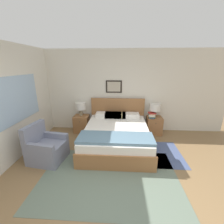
{
  "coord_description": "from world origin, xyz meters",
  "views": [
    {
      "loc": [
        0.13,
        -1.81,
        2.12
      ],
      "look_at": [
        -0.09,
        1.64,
        1.03
      ],
      "focal_mm": 24.0,
      "sensor_mm": 36.0,
      "label": 1
    }
  ],
  "objects": [
    {
      "name": "book_slim_near_top",
      "position": [
        1.09,
        2.67,
        0.67
      ],
      "size": [
        0.19,
        0.24,
        0.03
      ],
      "rotation": [
        0.0,
        0.0,
        -0.12
      ],
      "color": "beige",
      "rests_on": "book_novel_upper"
    },
    {
      "name": "book_hardcover_middle",
      "position": [
        1.09,
        2.67,
        0.59
      ],
      "size": [
        0.19,
        0.23,
        0.04
      ],
      "rotation": [
        0.0,
        0.0,
        0.01
      ],
      "color": "#4C7551",
      "rests_on": "book_thick_bottom"
    },
    {
      "name": "nightstand_near_window",
      "position": [
        -1.16,
        2.72,
        0.27
      ],
      "size": [
        0.46,
        0.46,
        0.55
      ],
      "color": "#936038",
      "rests_on": "ground_plane"
    },
    {
      "name": "bed",
      "position": [
        0.02,
        1.9,
        0.3
      ],
      "size": [
        1.72,
        2.13,
        1.1
      ],
      "color": "#936038",
      "rests_on": "ground_plane"
    },
    {
      "name": "armchair",
      "position": [
        -1.57,
        1.11,
        0.29
      ],
      "size": [
        0.81,
        0.78,
        0.87
      ],
      "rotation": [
        0.0,
        0.0,
        -1.72
      ],
      "color": "gray",
      "rests_on": "ground_plane"
    },
    {
      "name": "table_lamp_by_door",
      "position": [
        1.19,
        2.74,
        0.85
      ],
      "size": [
        0.33,
        0.33,
        0.43
      ],
      "color": "gray",
      "rests_on": "nightstand_by_door"
    },
    {
      "name": "book_paperback_top",
      "position": [
        1.09,
        2.67,
        0.7
      ],
      "size": [
        0.23,
        0.23,
        0.03
      ],
      "rotation": [
        0.0,
        0.0,
        0.1
      ],
      "color": "#B7332D",
      "rests_on": "book_slim_near_top"
    },
    {
      "name": "wall_back",
      "position": [
        -0.0,
        3.01,
        1.3
      ],
      "size": [
        6.93,
        0.09,
        2.6
      ],
      "color": "silver",
      "rests_on": "ground_plane"
    },
    {
      "name": "nightstand_by_door",
      "position": [
        1.2,
        2.72,
        0.27
      ],
      "size": [
        0.46,
        0.46,
        0.55
      ],
      "color": "#936038",
      "rests_on": "ground_plane"
    },
    {
      "name": "ground_plane",
      "position": [
        0.0,
        0.0,
        0.0
      ],
      "size": [
        16.0,
        16.0,
        0.0
      ],
      "primitive_type": "plane",
      "color": "olive"
    },
    {
      "name": "area_rug_bedside",
      "position": [
        1.16,
        1.52,
        0.0
      ],
      "size": [
        0.97,
        1.19,
        0.01
      ],
      "color": "#47567F",
      "rests_on": "ground_plane"
    },
    {
      "name": "book_novel_upper",
      "position": [
        1.09,
        2.67,
        0.63
      ],
      "size": [
        0.23,
        0.3,
        0.04
      ],
      "rotation": [
        0.0,
        0.0,
        -0.15
      ],
      "color": "silver",
      "rests_on": "book_hardcover_middle"
    },
    {
      "name": "area_rug_main",
      "position": [
        -0.08,
        0.62,
        0.0
      ],
      "size": [
        2.69,
        1.82,
        0.01
      ],
      "color": "slate",
      "rests_on": "ground_plane"
    },
    {
      "name": "wall_left",
      "position": [
        -2.29,
        1.49,
        1.3
      ],
      "size": [
        0.08,
        5.38,
        2.6
      ],
      "color": "silver",
      "rests_on": "ground_plane"
    },
    {
      "name": "table_lamp_near_window",
      "position": [
        -1.17,
        2.74,
        0.85
      ],
      "size": [
        0.33,
        0.33,
        0.43
      ],
      "color": "gray",
      "rests_on": "nightstand_near_window"
    },
    {
      "name": "book_thick_bottom",
      "position": [
        1.09,
        2.67,
        0.56
      ],
      "size": [
        0.19,
        0.24,
        0.02
      ],
      "rotation": [
        0.0,
        0.0,
        -0.11
      ],
      "color": "#335693",
      "rests_on": "nightstand_by_door"
    }
  ]
}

